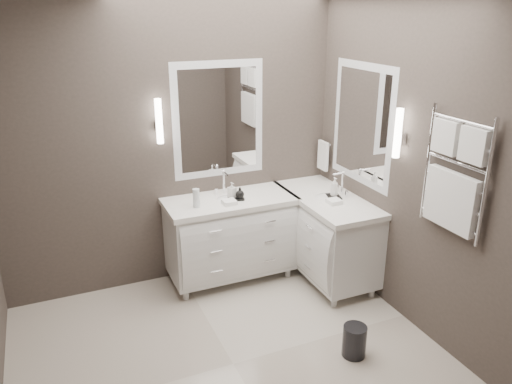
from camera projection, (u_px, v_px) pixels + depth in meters
name	position (u px, v px, depth m)	size (l,w,h in m)	color
floor	(233.00, 364.00, 3.79)	(3.20, 3.00, 0.01)	beige
wall_back	(173.00, 145.00, 4.62)	(3.20, 0.01, 2.70)	#413934
wall_front	(360.00, 321.00, 2.03)	(3.20, 0.01, 2.70)	#413934
wall_right	(421.00, 169.00, 3.92)	(0.01, 3.00, 2.70)	#413934
vanity_back	(231.00, 233.00, 4.85)	(1.24, 0.59, 0.97)	white
vanity_right	(326.00, 231.00, 4.89)	(0.59, 1.24, 0.97)	white
mirror_back	(219.00, 120.00, 4.70)	(0.90, 0.02, 1.10)	white
mirror_right	(362.00, 124.00, 4.53)	(0.02, 0.90, 1.10)	white
sconce_back	(159.00, 122.00, 4.42)	(0.06, 0.06, 0.40)	white
sconce_right	(398.00, 134.00, 4.00)	(0.06, 0.06, 0.40)	white
towel_bar_corner	(323.00, 155.00, 5.15)	(0.03, 0.22, 0.30)	white
towel_ladder	(454.00, 180.00, 3.54)	(0.06, 0.58, 0.90)	white
waste_bin	(354.00, 341.00, 3.85)	(0.18, 0.18, 0.26)	black
amenity_tray_back	(236.00, 198.00, 4.69)	(0.15, 0.11, 0.02)	black
amenity_tray_right	(334.00, 197.00, 4.72)	(0.12, 0.16, 0.02)	black
water_bottle	(196.00, 198.00, 4.48)	(0.06, 0.06, 0.17)	silver
soap_bottle_a	(232.00, 190.00, 4.67)	(0.06, 0.07, 0.14)	white
soap_bottle_b	(240.00, 193.00, 4.65)	(0.08, 0.08, 0.10)	black
soap_bottle_c	(334.00, 187.00, 4.68)	(0.07, 0.07, 0.18)	white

